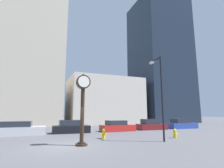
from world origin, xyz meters
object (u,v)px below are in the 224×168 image
(car_blue, at_px, (181,124))
(fire_hydrant_near, at_px, (104,134))
(car_black, at_px, (71,127))
(street_clock, at_px, (83,100))
(car_silver, at_px, (18,129))
(car_red, at_px, (117,127))
(car_maroon, at_px, (151,125))
(street_lamp_right, at_px, (159,84))
(fire_hydrant_far, at_px, (175,133))

(car_blue, height_order, fire_hydrant_near, car_blue)
(car_black, distance_m, fire_hydrant_near, 5.83)
(street_clock, distance_m, fire_hydrant_near, 4.30)
(street_clock, bearing_deg, fire_hydrant_near, 45.75)
(car_silver, height_order, car_red, car_silver)
(car_maroon, bearing_deg, car_silver, -177.00)
(street_clock, bearing_deg, street_lamp_right, -3.43)
(car_silver, bearing_deg, car_red, 2.92)
(car_maroon, bearing_deg, fire_hydrant_far, -108.29)
(car_maroon, bearing_deg, fire_hydrant_near, -144.85)
(car_black, height_order, car_blue, car_black)
(car_silver, relative_size, car_blue, 1.13)
(car_silver, xyz_separation_m, fire_hydrant_far, (12.81, -7.20, -0.17))
(street_clock, height_order, street_lamp_right, street_lamp_right)
(car_blue, bearing_deg, fire_hydrant_near, -156.09)
(street_clock, relative_size, car_blue, 1.12)
(car_black, distance_m, fire_hydrant_far, 10.71)
(car_black, bearing_deg, street_clock, -92.17)
(car_maroon, xyz_separation_m, car_blue, (5.14, 0.06, 0.00))
(street_clock, xyz_separation_m, car_silver, (-4.56, 7.79, -2.42))
(car_blue, distance_m, fire_hydrant_far, 10.97)
(street_clock, relative_size, car_black, 1.21)
(street_lamp_right, bearing_deg, car_silver, 142.54)
(fire_hydrant_near, bearing_deg, car_black, 109.28)
(car_black, xyz_separation_m, street_lamp_right, (5.60, -8.34, 3.81))
(car_silver, relative_size, street_lamp_right, 0.73)
(car_silver, distance_m, car_red, 10.53)
(car_black, bearing_deg, car_blue, 2.13)
(car_blue, bearing_deg, car_maroon, -178.04)
(car_red, xyz_separation_m, car_maroon, (5.02, 0.27, 0.03))
(car_red, bearing_deg, car_maroon, 0.35)
(fire_hydrant_far, xyz_separation_m, street_lamp_right, (-2.16, -0.95, 4.00))
(car_maroon, height_order, fire_hydrant_far, car_maroon)
(car_silver, height_order, fire_hydrant_far, car_silver)
(street_clock, bearing_deg, car_black, 86.54)
(car_red, relative_size, fire_hydrant_near, 5.06)
(car_silver, xyz_separation_m, car_blue, (20.70, 0.41, 0.00))
(car_black, relative_size, fire_hydrant_far, 5.16)
(street_clock, relative_size, car_red, 1.17)
(car_maroon, xyz_separation_m, street_lamp_right, (-4.91, -8.50, 3.83))
(street_lamp_right, bearing_deg, car_blue, 40.42)
(car_blue, relative_size, fire_hydrant_near, 5.29)
(car_silver, bearing_deg, car_blue, 3.63)
(street_clock, height_order, car_maroon, street_clock)
(car_black, relative_size, car_blue, 0.93)
(car_maroon, relative_size, car_blue, 0.90)
(car_maroon, distance_m, fire_hydrant_far, 8.04)
(street_clock, bearing_deg, car_maroon, 36.52)
(car_maroon, relative_size, fire_hydrant_far, 5.00)
(street_clock, relative_size, street_lamp_right, 0.73)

